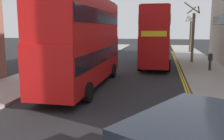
{
  "coord_description": "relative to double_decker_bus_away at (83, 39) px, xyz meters",
  "views": [
    {
      "loc": [
        2.77,
        -0.34,
        3.71
      ],
      "look_at": [
        0.5,
        11.0,
        1.8
      ],
      "focal_mm": 40.57,
      "sensor_mm": 36.0,
      "label": 1
    }
  ],
  "objects": [
    {
      "name": "kerb_line_inner",
      "position": [
        6.35,
        -0.93,
        -3.03
      ],
      "size": [
        0.1,
        56.0,
        0.01
      ],
      "primitive_type": "cube",
      "color": "yellow",
      "rests_on": "ground"
    },
    {
      "name": "sidewalk_right",
      "position": [
        8.61,
        1.07,
        -2.96
      ],
      "size": [
        4.0,
        80.0,
        0.14
      ],
      "primitive_type": "cube",
      "color": "#9E9991",
      "rests_on": "ground"
    },
    {
      "name": "kerb_line_outer",
      "position": [
        6.51,
        -0.93,
        -3.03
      ],
      "size": [
        0.1,
        56.0,
        0.01
      ],
      "primitive_type": "cube",
      "color": "yellow",
      "rests_on": "ground"
    },
    {
      "name": "street_tree_far",
      "position": [
        9.03,
        25.04,
        -0.3
      ],
      "size": [
        1.67,
        1.66,
        5.58
      ],
      "color": "#6B6047",
      "rests_on": "sidewalk_right"
    },
    {
      "name": "double_decker_bus_away",
      "position": [
        0.0,
        0.0,
        0.0
      ],
      "size": [
        2.83,
        10.82,
        5.64
      ],
      "color": "red",
      "rests_on": "ground"
    },
    {
      "name": "double_decker_bus_oncoming",
      "position": [
        4.22,
        10.28,
        0.0
      ],
      "size": [
        2.86,
        10.83,
        5.64
      ],
      "color": "#B20F0F",
      "rests_on": "ground"
    },
    {
      "name": "street_tree_mid",
      "position": [
        7.99,
        12.89,
        0.06
      ],
      "size": [
        1.72,
        1.83,
        6.26
      ],
      "color": "#6B6047",
      "rests_on": "sidewalk_right"
    },
    {
      "name": "sidewalk_left",
      "position": [
        -4.39,
        1.07,
        -2.96
      ],
      "size": [
        4.0,
        80.0,
        0.14
      ],
      "primitive_type": "cube",
      "color": "#9E9991",
      "rests_on": "ground"
    },
    {
      "name": "pedestrian_far",
      "position": [
        8.93,
        7.5,
        -2.04
      ],
      "size": [
        0.34,
        0.22,
        1.62
      ],
      "color": "#2D2D38",
      "rests_on": "sidewalk_right"
    }
  ]
}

